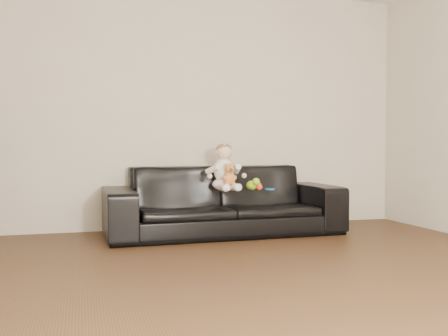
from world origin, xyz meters
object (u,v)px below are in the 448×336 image
object	(u,v)px
sofa	(223,200)
toy_green	(252,185)
baby	(224,170)
toy_blue_disc	(270,189)
teddy_bear	(229,175)
toy_rattle	(259,187)

from	to	relation	value
sofa	toy_green	bearing A→B (deg)	-27.50
baby	toy_green	xyz separation A→B (m)	(0.28, -0.00, -0.16)
toy_blue_disc	teddy_bear	bearing A→B (deg)	-166.23
baby	toy_rattle	size ratio (longest dim) A/B	7.14
baby	toy_blue_disc	xyz separation A→B (m)	(0.46, -0.03, -0.20)
toy_rattle	toy_blue_disc	bearing A→B (deg)	22.55
baby	teddy_bear	distance (m)	0.15
teddy_bear	toy_rattle	distance (m)	0.35
teddy_bear	toy_blue_disc	xyz separation A→B (m)	(0.45, 0.11, -0.15)
teddy_bear	sofa	bearing A→B (deg)	60.71
teddy_bear	toy_green	world-z (taller)	teddy_bear
sofa	baby	xyz separation A→B (m)	(-0.02, -0.12, 0.31)
baby	teddy_bear	xyz separation A→B (m)	(0.01, -0.14, -0.04)
teddy_bear	toy_green	distance (m)	0.32
baby	sofa	bearing A→B (deg)	67.76
toy_blue_disc	baby	bearing A→B (deg)	176.44
baby	teddy_bear	bearing A→B (deg)	-97.54
toy_rattle	toy_blue_disc	distance (m)	0.14
toy_rattle	toy_green	bearing A→B (deg)	122.19
toy_green	toy_blue_disc	size ratio (longest dim) A/B	1.27
toy_green	sofa	bearing A→B (deg)	153.58
toy_green	teddy_bear	bearing A→B (deg)	-153.27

